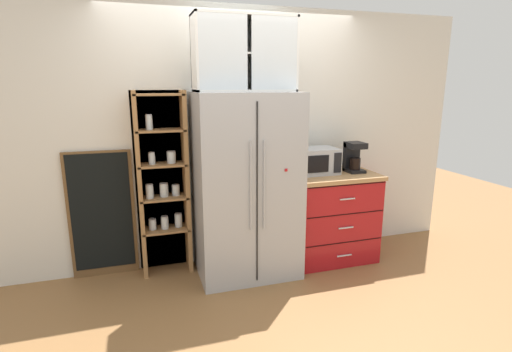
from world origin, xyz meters
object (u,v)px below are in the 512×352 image
(microwave, at_px, (315,161))
(bottle_clear, at_px, (332,162))
(mug_sage, at_px, (333,168))
(refrigerator, at_px, (246,186))
(chalkboard_menu, at_px, (102,214))
(coffee_maker, at_px, (354,157))
(bottle_amber, at_px, (333,163))

(microwave, bearing_deg, bottle_clear, -7.21)
(microwave, relative_size, mug_sage, 3.54)
(refrigerator, bearing_deg, bottle_clear, 4.32)
(chalkboard_menu, bearing_deg, coffee_maker, -6.32)
(coffee_maker, bearing_deg, chalkboard_menu, 173.68)
(microwave, height_order, bottle_amber, microwave)
(refrigerator, distance_m, mug_sage, 0.95)
(coffee_maker, distance_m, chalkboard_menu, 2.56)
(refrigerator, xyz_separation_m, bottle_clear, (0.94, 0.07, 0.16))
(bottle_clear, bearing_deg, microwave, 172.79)
(microwave, height_order, coffee_maker, coffee_maker)
(coffee_maker, relative_size, bottle_amber, 1.26)
(bottle_clear, bearing_deg, refrigerator, -175.68)
(coffee_maker, height_order, bottle_amber, coffee_maker)
(chalkboard_menu, bearing_deg, bottle_clear, -6.50)
(refrigerator, relative_size, chalkboard_menu, 1.43)
(mug_sage, xyz_separation_m, bottle_clear, (-0.00, 0.02, 0.06))
(coffee_maker, relative_size, bottle_clear, 1.23)
(bottle_amber, bearing_deg, refrigerator, -176.77)
(mug_sage, bearing_deg, refrigerator, -176.84)
(coffee_maker, bearing_deg, bottle_clear, 175.40)
(coffee_maker, xyz_separation_m, bottle_amber, (-0.24, 0.00, -0.05))
(microwave, xyz_separation_m, coffee_maker, (0.42, -0.04, 0.03))
(refrigerator, bearing_deg, coffee_maker, 2.52)
(refrigerator, height_order, chalkboard_menu, refrigerator)
(bottle_clear, bearing_deg, bottle_amber, -90.00)
(bottle_clear, bearing_deg, coffee_maker, -4.60)
(bottle_clear, bearing_deg, mug_sage, -85.45)
(microwave, distance_m, mug_sage, 0.20)
(chalkboard_menu, bearing_deg, mug_sage, -6.97)
(mug_sage, height_order, bottle_amber, bottle_amber)
(refrigerator, distance_m, bottle_amber, 0.95)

